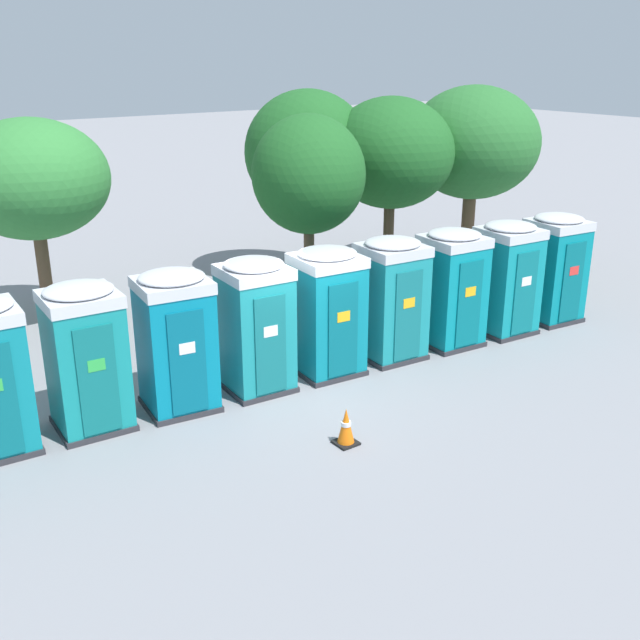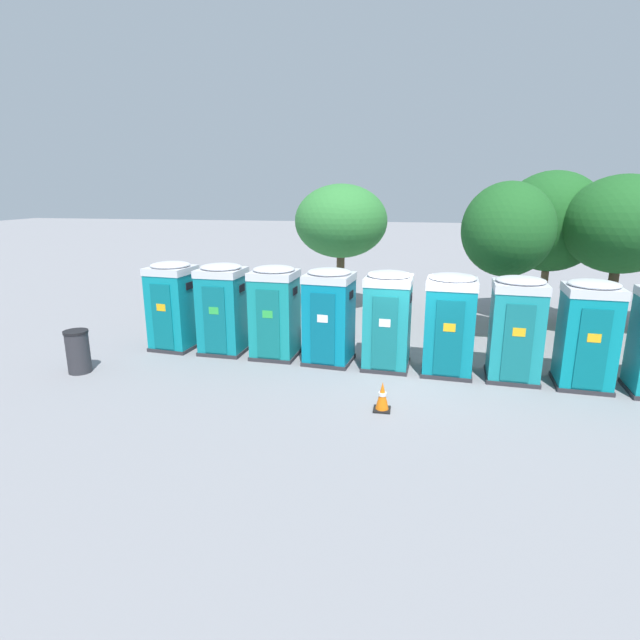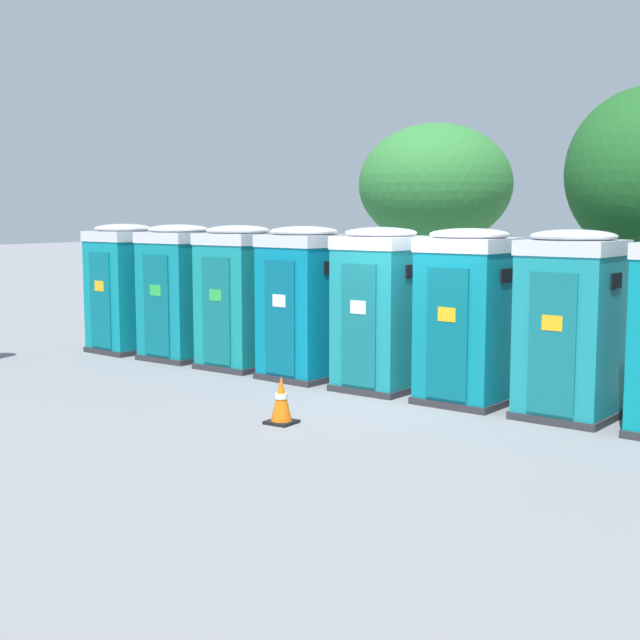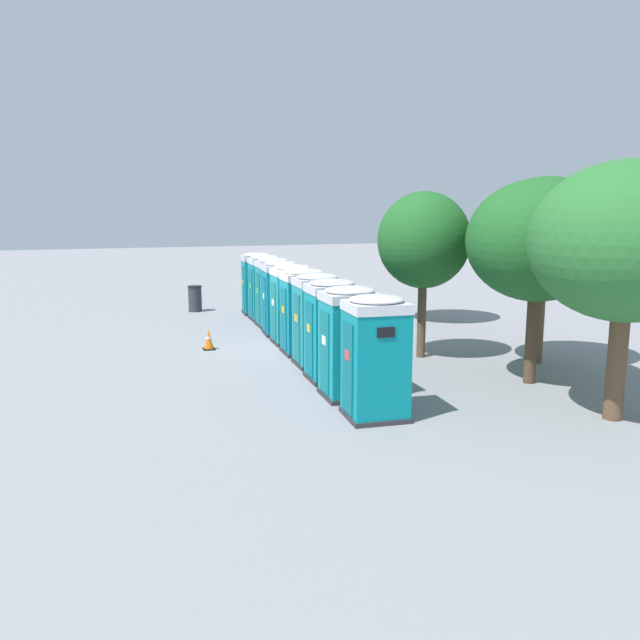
% 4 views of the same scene
% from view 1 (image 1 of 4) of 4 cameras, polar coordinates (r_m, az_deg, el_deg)
% --- Properties ---
extents(ground_plane, '(120.00, 120.00, 0.00)m').
position_cam_1_polar(ground_plane, '(14.54, -1.71, -4.82)').
color(ground_plane, gray).
extents(portapotty_2, '(1.27, 1.26, 2.54)m').
position_cam_1_polar(portapotty_2, '(13.00, -17.39, -2.71)').
color(portapotty_2, '#2D2D33').
rests_on(portapotty_2, ground).
extents(portapotty_3, '(1.36, 1.34, 2.54)m').
position_cam_1_polar(portapotty_3, '(13.34, -10.91, -1.56)').
color(portapotty_3, '#2D2D33').
rests_on(portapotty_3, ground).
extents(portapotty_4, '(1.26, 1.27, 2.54)m').
position_cam_1_polar(portapotty_4, '(13.89, -4.93, -0.39)').
color(portapotty_4, '#2D2D33').
rests_on(portapotty_4, ground).
extents(portapotty_5, '(1.33, 1.29, 2.54)m').
position_cam_1_polar(portapotty_5, '(14.57, 0.55, 0.68)').
color(portapotty_5, '#2D2D33').
rests_on(portapotty_5, ground).
extents(portapotty_6, '(1.31, 1.29, 2.54)m').
position_cam_1_polar(portapotty_6, '(15.40, 5.45, 1.66)').
color(portapotty_6, '#2D2D33').
rests_on(portapotty_6, ground).
extents(portapotty_7, '(1.29, 1.29, 2.54)m').
position_cam_1_polar(portapotty_7, '(16.28, 9.99, 2.46)').
color(portapotty_7, '#2D2D33').
rests_on(portapotty_7, ground).
extents(portapotty_8, '(1.30, 1.29, 2.54)m').
position_cam_1_polar(portapotty_8, '(17.26, 14.04, 3.16)').
color(portapotty_8, '#2D2D33').
rests_on(portapotty_8, ground).
extents(portapotty_9, '(1.30, 1.32, 2.54)m').
position_cam_1_polar(portapotty_9, '(18.37, 17.42, 3.85)').
color(portapotty_9, '#2D2D33').
rests_on(portapotty_9, ground).
extents(street_tree_0, '(3.36, 3.36, 4.96)m').
position_cam_1_polar(street_tree_0, '(20.37, 5.43, 12.52)').
color(street_tree_0, '#4C3826').
rests_on(street_tree_0, ground).
extents(street_tree_1, '(3.39, 3.39, 4.72)m').
position_cam_1_polar(street_tree_1, '(18.04, -21.07, 9.95)').
color(street_tree_1, brown).
rests_on(street_tree_1, ground).
extents(street_tree_2, '(3.74, 3.74, 5.18)m').
position_cam_1_polar(street_tree_2, '(22.16, 11.60, 13.05)').
color(street_tree_2, brown).
rests_on(street_tree_2, ground).
extents(street_tree_3, '(2.63, 2.63, 4.76)m').
position_cam_1_polar(street_tree_3, '(17.44, -0.87, 10.98)').
color(street_tree_3, brown).
rests_on(street_tree_3, ground).
extents(street_tree_4, '(3.40, 3.40, 5.13)m').
position_cam_1_polar(street_tree_4, '(20.64, -0.95, 12.62)').
color(street_tree_4, brown).
rests_on(street_tree_4, ground).
extents(traffic_cone, '(0.36, 0.36, 0.64)m').
position_cam_1_polar(traffic_cone, '(12.28, 1.99, -8.14)').
color(traffic_cone, black).
rests_on(traffic_cone, ground).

